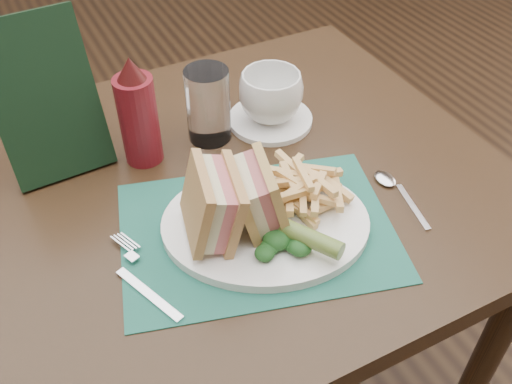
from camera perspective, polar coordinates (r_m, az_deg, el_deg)
floor at (r=1.78m, az=-9.32°, el=-7.53°), size 7.00×7.00×0.00m
table_main at (r=1.19m, az=-2.85°, el=-12.53°), size 0.90×0.75×0.75m
placemat at (r=0.83m, az=0.13°, el=-3.89°), size 0.45×0.37×0.00m
plate at (r=0.82m, az=0.95°, el=-3.18°), size 0.37×0.34×0.01m
sandwich_half_a at (r=0.76m, az=-5.93°, el=-1.45°), size 0.10×0.13×0.11m
sandwich_half_b at (r=0.78m, az=-1.36°, el=-0.46°), size 0.10×0.12×0.10m
kale_garnish at (r=0.78m, az=2.90°, el=-4.77°), size 0.11×0.08×0.03m
pickle_spear at (r=0.77m, az=4.56°, el=-4.26°), size 0.08×0.12×0.03m
fries_pile at (r=0.84m, az=5.00°, el=1.11°), size 0.18×0.20×0.06m
fork at (r=0.78m, az=-11.43°, el=-8.24°), size 0.09×0.17×0.01m
spoon at (r=0.90m, az=14.46°, el=-0.32°), size 0.07×0.15×0.01m
saucer at (r=1.03m, az=1.45°, el=7.27°), size 0.19×0.19×0.01m
coffee_cup at (r=1.00m, az=1.49°, el=9.55°), size 0.16×0.16×0.09m
drinking_glass at (r=0.96m, az=-4.81°, el=8.65°), size 0.10×0.10×0.13m
ketchup_bottle at (r=0.91m, az=-11.78°, el=7.93°), size 0.07×0.07×0.19m
check_presenter at (r=0.92m, az=-20.36°, el=8.67°), size 0.16×0.10×0.25m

